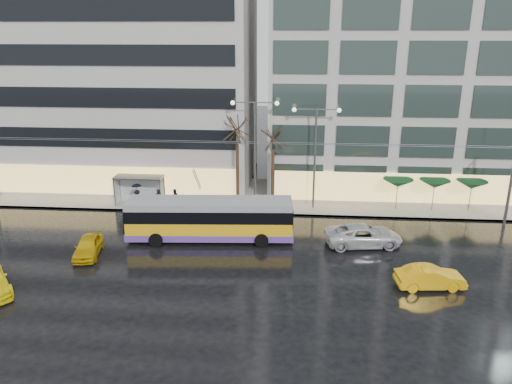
# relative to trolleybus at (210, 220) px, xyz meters

# --- Properties ---
(ground) EXTENTS (140.00, 140.00, 0.00)m
(ground) POSITION_rel_trolleybus_xyz_m (0.68, -3.68, -1.50)
(ground) COLOR black
(ground) RESTS_ON ground
(sidewalk) EXTENTS (80.00, 10.00, 0.15)m
(sidewalk) POSITION_rel_trolleybus_xyz_m (2.68, 10.32, -1.42)
(sidewalk) COLOR gray
(sidewalk) RESTS_ON ground
(kerb) EXTENTS (80.00, 0.10, 0.15)m
(kerb) POSITION_rel_trolleybus_xyz_m (2.68, 5.37, -1.42)
(kerb) COLOR slate
(kerb) RESTS_ON ground
(building_left) EXTENTS (34.00, 14.00, 22.00)m
(building_left) POSITION_rel_trolleybus_xyz_m (-15.32, 15.32, 9.65)
(building_left) COLOR #ADAAA6
(building_left) RESTS_ON sidewalk
(building_right) EXTENTS (32.00, 14.00, 25.00)m
(building_right) POSITION_rel_trolleybus_xyz_m (19.68, 15.32, 11.15)
(building_right) COLOR #ADAAA6
(building_right) RESTS_ON sidewalk
(trolleybus) EXTENTS (12.09, 4.89, 5.54)m
(trolleybus) POSITION_rel_trolleybus_xyz_m (0.00, 0.00, 0.00)
(trolleybus) COLOR gold
(trolleybus) RESTS_ON ground
(catenary) EXTENTS (42.24, 5.12, 7.00)m
(catenary) POSITION_rel_trolleybus_xyz_m (1.68, 4.25, 2.75)
(catenary) COLOR #595B60
(catenary) RESTS_ON ground
(bus_shelter) EXTENTS (4.20, 1.60, 2.51)m
(bus_shelter) POSITION_rel_trolleybus_xyz_m (-7.71, 7.00, 0.46)
(bus_shelter) COLOR #595B60
(bus_shelter) RESTS_ON sidewalk
(street_lamp_near) EXTENTS (3.96, 0.36, 9.03)m
(street_lamp_near) POSITION_rel_trolleybus_xyz_m (2.68, 7.12, 4.49)
(street_lamp_near) COLOR #595B60
(street_lamp_near) RESTS_ON sidewalk
(street_lamp_far) EXTENTS (3.96, 0.36, 8.53)m
(street_lamp_far) POSITION_rel_trolleybus_xyz_m (7.68, 7.12, 4.21)
(street_lamp_far) COLOR #595B60
(street_lamp_far) RESTS_ON sidewalk
(tree_a) EXTENTS (3.20, 3.20, 8.40)m
(tree_a) POSITION_rel_trolleybus_xyz_m (1.18, 7.32, 5.59)
(tree_a) COLOR black
(tree_a) RESTS_ON sidewalk
(tree_b) EXTENTS (3.20, 3.20, 7.70)m
(tree_b) POSITION_rel_trolleybus_xyz_m (4.18, 7.52, 4.90)
(tree_b) COLOR black
(tree_b) RESTS_ON sidewalk
(parasol_a) EXTENTS (2.50, 2.50, 2.65)m
(parasol_a) POSITION_rel_trolleybus_xyz_m (14.68, 7.32, 0.95)
(parasol_a) COLOR #595B60
(parasol_a) RESTS_ON sidewalk
(parasol_b) EXTENTS (2.50, 2.50, 2.65)m
(parasol_b) POSITION_rel_trolleybus_xyz_m (17.68, 7.32, 0.95)
(parasol_b) COLOR #595B60
(parasol_b) RESTS_ON sidewalk
(parasol_c) EXTENTS (2.50, 2.50, 2.65)m
(parasol_c) POSITION_rel_trolleybus_xyz_m (20.68, 7.32, 0.95)
(parasol_c) COLOR #595B60
(parasol_c) RESTS_ON sidewalk
(taxi_a) EXTENTS (2.19, 4.07, 1.32)m
(taxi_a) POSITION_rel_trolleybus_xyz_m (-7.84, -3.29, -0.84)
(taxi_a) COLOR #CEA30A
(taxi_a) RESTS_ON ground
(taxi_b) EXTENTS (4.21, 1.88, 1.34)m
(taxi_b) POSITION_rel_trolleybus_xyz_m (14.24, -6.00, -0.83)
(taxi_b) COLOR #FCB10D
(taxi_b) RESTS_ON ground
(sedan_silver) EXTENTS (5.75, 3.29, 1.51)m
(sedan_silver) POSITION_rel_trolleybus_xyz_m (11.05, -0.11, -0.74)
(sedan_silver) COLOR silver
(sedan_silver) RESTS_ON ground
(pedestrian_a) EXTENTS (1.03, 1.05, 2.19)m
(pedestrian_a) POSITION_rel_trolleybus_xyz_m (-5.35, 5.72, 0.08)
(pedestrian_a) COLOR black
(pedestrian_a) RESTS_ON sidewalk
(pedestrian_b) EXTENTS (0.94, 0.87, 1.55)m
(pedestrian_b) POSITION_rel_trolleybus_xyz_m (-4.19, 6.48, -0.57)
(pedestrian_b) COLOR black
(pedestrian_b) RESTS_ON sidewalk
(pedestrian_c) EXTENTS (0.98, 0.83, 2.11)m
(pedestrian_c) POSITION_rel_trolleybus_xyz_m (-7.32, 6.03, -0.23)
(pedestrian_c) COLOR black
(pedestrian_c) RESTS_ON sidewalk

